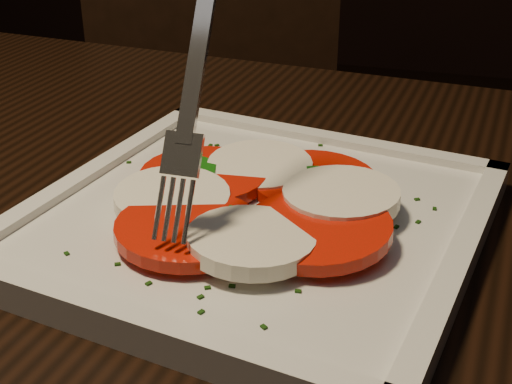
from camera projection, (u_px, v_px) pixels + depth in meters
name	position (u px, v px, depth m)	size (l,w,h in m)	color
table	(150.00, 360.00, 0.51)	(1.27, 0.90, 0.75)	black
chair	(212.00, 139.00, 1.17)	(0.52, 0.52, 0.93)	black
plate	(256.00, 222.00, 0.47)	(0.28, 0.28, 0.01)	silver
caprese_salad	(256.00, 201.00, 0.46)	(0.23, 0.24, 0.02)	red
fork	(205.00, 57.00, 0.42)	(0.04, 0.11, 0.17)	white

